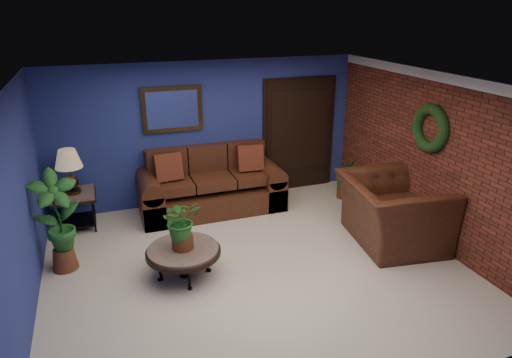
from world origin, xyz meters
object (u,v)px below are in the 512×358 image
object	(u,v)px
end_table	(74,201)
side_chair	(222,179)
coffee_table	(183,252)
table_lamp	(69,166)
armchair	(391,212)
sofa	(210,189)

from	to	relation	value
end_table	side_chair	bearing A→B (deg)	1.52
coffee_table	table_lamp	xyz separation A→B (m)	(-1.34, 1.97, 0.69)
armchair	table_lamp	bearing A→B (deg)	73.17
table_lamp	coffee_table	bearing A→B (deg)	-55.67
coffee_table	armchair	bearing A→B (deg)	-1.67
sofa	coffee_table	size ratio (longest dim) A/B	2.50
side_chair	armchair	distance (m)	2.93
side_chair	end_table	bearing A→B (deg)	-175.57
side_chair	armchair	size ratio (longest dim) A/B	0.58
coffee_table	table_lamp	bearing A→B (deg)	124.33
table_lamp	armchair	size ratio (longest dim) A/B	0.45
coffee_table	side_chair	distance (m)	2.31
sofa	end_table	size ratio (longest dim) A/B	3.67
coffee_table	end_table	world-z (taller)	end_table
sofa	coffee_table	world-z (taller)	sofa
coffee_table	table_lamp	size ratio (longest dim) A/B	1.43
end_table	side_chair	xyz separation A→B (m)	(2.43, 0.06, 0.03)
armchair	sofa	bearing A→B (deg)	54.87
end_table	table_lamp	world-z (taller)	table_lamp
table_lamp	side_chair	xyz separation A→B (m)	(2.43, 0.06, -0.55)
coffee_table	armchair	size ratio (longest dim) A/B	0.65
coffee_table	armchair	xyz separation A→B (m)	(3.11, -0.09, 0.13)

